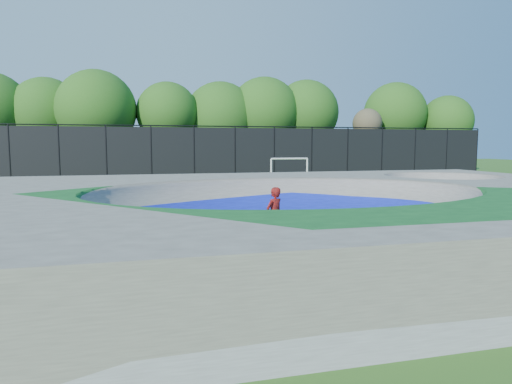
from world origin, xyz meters
TOP-DOWN VIEW (x-y plane):
  - ground at (0.00, 0.00)m, footprint 120.00×120.00m
  - skate_deck at (0.00, 0.00)m, footprint 22.00×14.00m
  - skater at (-0.45, -0.15)m, footprint 0.68×0.62m
  - skateboard at (-0.45, -0.15)m, footprint 0.81×0.49m
  - soccer_goal at (6.08, 17.71)m, footprint 2.71×0.12m
  - fence at (0.00, 21.00)m, footprint 48.09×0.09m
  - treeline at (-0.35, 26.04)m, footprint 53.07×7.92m

SIDE VIEW (x-z plane):
  - ground at x=0.00m, z-range 0.00..0.00m
  - skateboard at x=-0.45m, z-range 0.00..0.05m
  - skate_deck at x=0.00m, z-range 0.00..1.50m
  - skater at x=-0.45m, z-range 0.00..1.56m
  - soccer_goal at x=6.08m, z-range 0.34..2.13m
  - fence at x=0.00m, z-range 0.08..4.12m
  - treeline at x=-0.35m, z-range 0.95..9.44m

